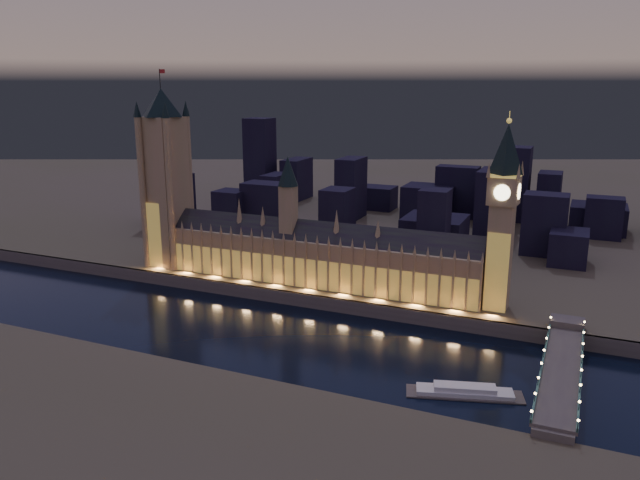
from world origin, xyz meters
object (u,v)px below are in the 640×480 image
at_px(palace_of_westminster, 317,255).
at_px(westminster_bridge, 561,373).
at_px(victoria_tower, 165,170).
at_px(river_boat, 465,392).
at_px(elizabeth_tower, 503,202).

xyz_separation_m(palace_of_westminster, westminster_bridge, (145.83, -65.20, -20.37)).
height_order(victoria_tower, river_boat, victoria_tower).
height_order(palace_of_westminster, victoria_tower, victoria_tower).
relative_size(elizabeth_tower, river_boat, 2.12).
bearing_deg(palace_of_westminster, victoria_tower, 179.90).
relative_size(victoria_tower, westminster_bridge, 1.15).
xyz_separation_m(victoria_tower, river_boat, (218.80, -91.00, -70.83)).
relative_size(elizabeth_tower, westminster_bridge, 0.95).
bearing_deg(elizabeth_tower, palace_of_westminster, -179.90).
bearing_deg(victoria_tower, westminster_bridge, -14.35).
bearing_deg(river_boat, westminster_bridge, 34.79).
xyz_separation_m(elizabeth_tower, westminster_bridge, (37.66, -65.38, -61.68)).
bearing_deg(river_boat, victoria_tower, 157.42).
bearing_deg(victoria_tower, river_boat, -22.58).
xyz_separation_m(elizabeth_tower, river_boat, (0.80, -90.99, -66.12)).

